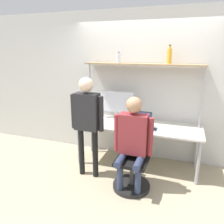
% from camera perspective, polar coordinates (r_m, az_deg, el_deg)
% --- Properties ---
extents(ground_plane, '(12.00, 12.00, 0.00)m').
position_cam_1_polar(ground_plane, '(3.80, 5.14, -16.08)').
color(ground_plane, tan).
extents(wall_back, '(8.00, 0.06, 2.70)m').
position_cam_1_polar(wall_back, '(4.06, 8.37, 6.42)').
color(wall_back, silver).
rests_on(wall_back, ground_plane).
extents(desk, '(2.13, 0.75, 0.75)m').
position_cam_1_polar(desk, '(3.84, 6.82, -4.30)').
color(desk, beige).
rests_on(desk, ground_plane).
extents(shelf_unit, '(2.03, 0.32, 1.79)m').
position_cam_1_polar(shelf_unit, '(3.83, 7.94, 9.34)').
color(shelf_unit, '#997A56').
rests_on(shelf_unit, ground_plane).
extents(monitor, '(0.65, 0.22, 0.53)m').
position_cam_1_polar(monitor, '(4.04, 1.26, 2.24)').
color(monitor, '#B7B7BC').
rests_on(monitor, desk).
extents(laptop, '(0.32, 0.26, 0.26)m').
position_cam_1_polar(laptop, '(3.70, 7.67, -2.90)').
color(laptop, '#333338').
rests_on(laptop, desk).
extents(cell_phone, '(0.07, 0.15, 0.01)m').
position_cam_1_polar(cell_phone, '(3.64, 11.12, -4.49)').
color(cell_phone, '#264C8C').
rests_on(cell_phone, desk).
extents(office_chair, '(0.56, 0.56, 0.93)m').
position_cam_1_polar(office_chair, '(3.40, 5.37, -14.69)').
color(office_chair, black).
rests_on(office_chair, ground_plane).
extents(person_seated, '(0.57, 0.47, 1.40)m').
position_cam_1_polar(person_seated, '(3.11, 5.40, -6.50)').
color(person_seated, '#2D3856').
rests_on(person_seated, ground_plane).
extents(person_standing, '(0.54, 0.22, 1.62)m').
position_cam_1_polar(person_standing, '(3.39, -6.53, -0.96)').
color(person_standing, black).
rests_on(person_standing, ground_plane).
extents(bottle_clear, '(0.08, 0.08, 0.18)m').
position_cam_1_polar(bottle_clear, '(3.92, 1.69, 13.87)').
color(bottle_clear, silver).
rests_on(bottle_clear, shelf_unit).
extents(bottle_amber, '(0.08, 0.08, 0.30)m').
position_cam_1_polar(bottle_amber, '(3.75, 14.76, 14.01)').
color(bottle_amber, gold).
rests_on(bottle_amber, shelf_unit).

